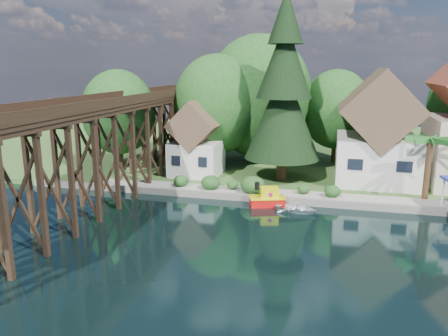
{
  "coord_description": "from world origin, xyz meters",
  "views": [
    {
      "loc": [
        2.68,
        -28.46,
        11.66
      ],
      "look_at": [
        -5.92,
        6.0,
        3.38
      ],
      "focal_mm": 35.0,
      "sensor_mm": 36.0,
      "label": 1
    }
  ],
  "objects_px": {
    "conifer": "(284,91)",
    "palm_tree": "(430,142)",
    "house_left": "(377,135)",
    "trestle_bridge": "(108,141)",
    "boat_white_a": "(296,207)",
    "tugboat": "(267,198)",
    "shed": "(197,143)"
  },
  "relations": [
    {
      "from": "palm_tree",
      "to": "tugboat",
      "type": "height_order",
      "value": "palm_tree"
    },
    {
      "from": "shed",
      "to": "boat_white_a",
      "type": "distance_m",
      "value": 14.35
    },
    {
      "from": "palm_tree",
      "to": "boat_white_a",
      "type": "distance_m",
      "value": 12.57
    },
    {
      "from": "boat_white_a",
      "to": "conifer",
      "type": "bearing_deg",
      "value": 31.18
    },
    {
      "from": "trestle_bridge",
      "to": "palm_tree",
      "type": "distance_m",
      "value": 27.28
    },
    {
      "from": "shed",
      "to": "tugboat",
      "type": "xyz_separation_m",
      "value": [
        8.63,
        -7.37,
        -3.18
      ]
    },
    {
      "from": "trestle_bridge",
      "to": "palm_tree",
      "type": "xyz_separation_m",
      "value": [
        26.73,
        5.47,
        0.16
      ]
    },
    {
      "from": "palm_tree",
      "to": "boat_white_a",
      "type": "xyz_separation_m",
      "value": [
        -10.56,
        -4.47,
        -5.15
      ]
    },
    {
      "from": "conifer",
      "to": "palm_tree",
      "type": "bearing_deg",
      "value": -16.18
    },
    {
      "from": "trestle_bridge",
      "to": "tugboat",
      "type": "xyz_separation_m",
      "value": [
        13.63,
        1.96,
        -4.7
      ]
    },
    {
      "from": "shed",
      "to": "conifer",
      "type": "xyz_separation_m",
      "value": [
        8.96,
        -0.15,
        5.47
      ]
    },
    {
      "from": "shed",
      "to": "conifer",
      "type": "height_order",
      "value": "conifer"
    },
    {
      "from": "house_left",
      "to": "palm_tree",
      "type": "distance_m",
      "value": 6.54
    },
    {
      "from": "house_left",
      "to": "shed",
      "type": "bearing_deg",
      "value": -175.23
    },
    {
      "from": "shed",
      "to": "conifer",
      "type": "bearing_deg",
      "value": -0.97
    },
    {
      "from": "house_left",
      "to": "boat_white_a",
      "type": "distance_m",
      "value": 12.89
    },
    {
      "from": "trestle_bridge",
      "to": "shed",
      "type": "bearing_deg",
      "value": 61.81
    },
    {
      "from": "trestle_bridge",
      "to": "shed",
      "type": "xyz_separation_m",
      "value": [
        5.0,
        9.33,
        -1.52
      ]
    },
    {
      "from": "trestle_bridge",
      "to": "tugboat",
      "type": "distance_m",
      "value": 14.55
    },
    {
      "from": "tugboat",
      "to": "trestle_bridge",
      "type": "bearing_deg",
      "value": -171.82
    },
    {
      "from": "house_left",
      "to": "conifer",
      "type": "xyz_separation_m",
      "value": [
        -9.04,
        -1.65,
        4.16
      ]
    },
    {
      "from": "boat_white_a",
      "to": "tugboat",
      "type": "bearing_deg",
      "value": 85.3
    },
    {
      "from": "tugboat",
      "to": "palm_tree",
      "type": "bearing_deg",
      "value": 15.0
    },
    {
      "from": "trestle_bridge",
      "to": "house_left",
      "type": "distance_m",
      "value": 25.42
    },
    {
      "from": "boat_white_a",
      "to": "house_left",
      "type": "bearing_deg",
      "value": -18.74
    },
    {
      "from": "palm_tree",
      "to": "conifer",
      "type": "bearing_deg",
      "value": 163.82
    },
    {
      "from": "trestle_bridge",
      "to": "house_left",
      "type": "bearing_deg",
      "value": 25.21
    },
    {
      "from": "conifer",
      "to": "tugboat",
      "type": "height_order",
      "value": "conifer"
    },
    {
      "from": "house_left",
      "to": "tugboat",
      "type": "distance_m",
      "value": 13.66
    },
    {
      "from": "shed",
      "to": "conifer",
      "type": "relative_size",
      "value": 0.43
    },
    {
      "from": "trestle_bridge",
      "to": "conifer",
      "type": "xyz_separation_m",
      "value": [
        13.96,
        9.17,
        3.95
      ]
    },
    {
      "from": "conifer",
      "to": "boat_white_a",
      "type": "distance_m",
      "value": 12.31
    }
  ]
}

